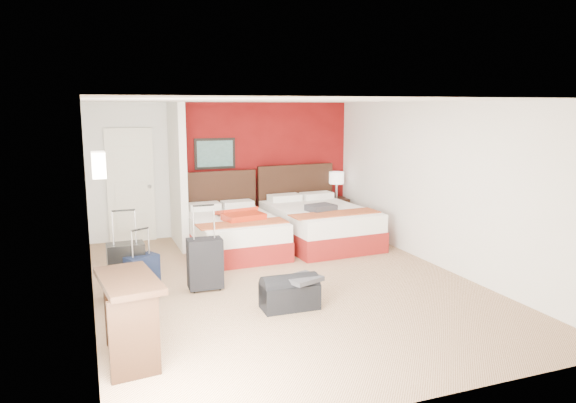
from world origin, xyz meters
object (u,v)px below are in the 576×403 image
nightstand (336,213)px  suitcase_charcoal (205,265)px  bed_left (233,234)px  desk (130,319)px  suitcase_black (127,272)px  red_suitcase_open (240,214)px  bed_right (319,225)px  table_lamp (336,185)px  suitcase_navy (142,279)px  duffel_bag (290,295)px

nightstand → suitcase_charcoal: (-3.28, -2.78, 0.03)m
bed_left → desk: desk is taller
suitcase_black → suitcase_charcoal: 1.00m
red_suitcase_open → suitcase_black: bearing=-151.2°
nightstand → bed_left: bearing=-151.5°
bed_right → table_lamp: table_lamp is taller
red_suitcase_open → suitcase_charcoal: red_suitcase_open is taller
bed_right → suitcase_navy: bearing=-153.9°
duffel_bag → table_lamp: bearing=58.5°
bed_right → suitcase_black: size_ratio=3.15×
table_lamp → suitcase_navy: 5.05m
red_suitcase_open → suitcase_charcoal: bearing=-130.3°
suitcase_charcoal → table_lamp: bearing=42.0°
bed_right → desk: size_ratio=2.18×
suitcase_black → suitcase_navy: 0.24m
nightstand → duffel_bag: (-2.47, -3.81, -0.13)m
desk → suitcase_navy: bearing=73.5°
bed_right → red_suitcase_open: bearing=-178.8°
duffel_bag → bed_left: bearing=90.8°
nightstand → suitcase_black: size_ratio=0.87×
bed_right → nightstand: size_ratio=3.60×
red_suitcase_open → table_lamp: bearing=16.2°
red_suitcase_open → table_lamp: size_ratio=1.66×
bed_left → suitcase_navy: 2.47m
bed_left → suitcase_navy: (-1.67, -1.82, -0.02)m
suitcase_charcoal → desk: bearing=-120.7°
suitcase_charcoal → desk: 2.06m
table_lamp → suitcase_navy: size_ratio=0.96×
nightstand → table_lamp: size_ratio=1.14×
suitcase_black → desk: bearing=-94.2°
bed_left → suitcase_navy: size_ratio=3.64×
suitcase_charcoal → desk: desk is taller
duffel_bag → suitcase_charcoal: bearing=129.5°
table_lamp → duffel_bag: 4.60m
bed_left → suitcase_charcoal: 1.92m
bed_left → duffel_bag: 2.76m
bed_right → suitcase_charcoal: 3.00m
bed_right → desk: 4.96m
bed_right → nightstand: 1.34m
nightstand → duffel_bag: 4.55m
bed_right → duffel_bag: 3.22m
bed_left → nightstand: 2.66m
bed_right → suitcase_black: 3.83m
desk → bed_right: bearing=37.4°
nightstand → suitcase_navy: nightstand is taller
bed_left → suitcase_black: 2.49m
suitcase_charcoal → suitcase_navy: bearing=-171.8°
bed_left → desk: bearing=-121.2°
table_lamp → suitcase_charcoal: (-3.28, -2.78, -0.53)m
bed_right → red_suitcase_open: 1.54m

